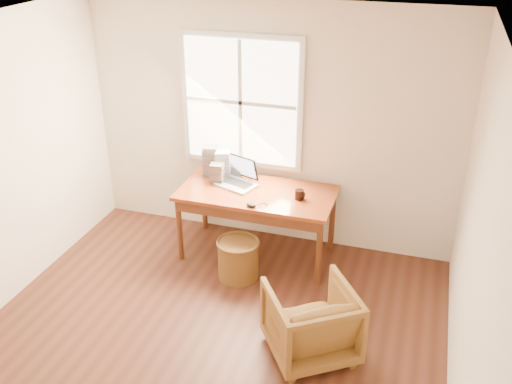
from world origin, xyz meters
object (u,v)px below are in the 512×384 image
armchair (311,322)px  desk (257,193)px  laptop (236,173)px  cd_stack_a (223,165)px  wicker_stool (238,259)px  coffee_mug (299,195)px

armchair → desk: bearing=-90.6°
laptop → cd_stack_a: 0.27m
armchair → cd_stack_a: (-1.34, 1.54, 0.58)m
armchair → wicker_stool: bearing=-76.8°
armchair → cd_stack_a: 2.12m
desk → laptop: bearing=166.5°
desk → cd_stack_a: bearing=154.1°
desk → armchair: bearing=-56.3°
coffee_mug → cd_stack_a: bearing=150.7°
wicker_stool → desk: bearing=84.0°
armchair → wicker_stool: (-0.93, 0.85, -0.11)m
desk → wicker_stool: size_ratio=3.94×
laptop → armchair: bearing=-30.8°
armchair → wicker_stool: size_ratio=1.71×
wicker_stool → coffee_mug: size_ratio=4.08×
wicker_stool → coffee_mug: bearing=40.7°
desk → wicker_stool: bearing=-96.0°
laptop → coffee_mug: laptop is taller
cd_stack_a → coffee_mug: bearing=-15.8°
cd_stack_a → desk: bearing=-25.9°
wicker_stool → laptop: 0.89m
wicker_stool → cd_stack_a: 1.06m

